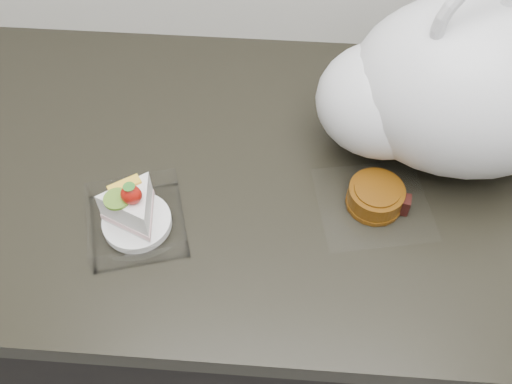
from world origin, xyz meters
name	(u,v)px	position (x,y,z in m)	size (l,w,h in m)	color
counter	(294,297)	(0.00, 1.69, 0.45)	(2.04, 0.64, 0.90)	black
cake_tray	(135,215)	(-0.25, 1.56, 0.93)	(0.17, 0.17, 0.11)	white
mooncake_wrap	(376,198)	(0.10, 1.63, 0.92)	(0.19, 0.18, 0.04)	white
plastic_bag	(453,88)	(0.20, 1.75, 1.03)	(0.44, 0.35, 0.32)	white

